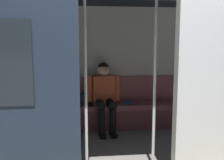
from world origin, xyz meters
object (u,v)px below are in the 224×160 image
handbag (80,99)px  book (129,102)px  grab_pole_far (155,81)px  train_car (110,45)px  grab_pole_door (86,82)px  bench_seat (108,110)px  person_seated (104,92)px

handbag → book: handbag is taller
handbag → grab_pole_far: size_ratio=0.12×
train_car → handbag: bearing=-66.3°
handbag → grab_pole_door: size_ratio=0.12×
handbag → grab_pole_door: grab_pole_door is taller
train_car → handbag: 1.42m
grab_pole_door → grab_pole_far: (-0.81, -0.01, 0.00)m
grab_pole_far → bench_seat: bearing=-74.8°
bench_seat → grab_pole_far: (-0.40, 1.48, 0.72)m
person_seated → book: (-0.44, -0.08, -0.21)m
handbag → book: size_ratio=1.18×
person_seated → book: size_ratio=5.31×
bench_seat → grab_pole_far: bearing=105.2°
book → bench_seat: bearing=26.3°
train_car → bench_seat: size_ratio=2.35×
person_seated → grab_pole_door: 1.53m
handbag → bench_seat: bearing=173.3°
person_seated → grab_pole_door: size_ratio=0.55×
book → grab_pole_far: size_ratio=0.10×
handbag → grab_pole_door: 1.64m
bench_seat → person_seated: size_ratio=2.33×
handbag → grab_pole_far: (-0.89, 1.54, 0.53)m
person_seated → handbag: bearing=-15.0°
book → grab_pole_far: bearing=113.3°
train_car → grab_pole_far: 0.84m
book → grab_pole_far: 1.63m
person_seated → book: bearing=-169.5°
bench_seat → handbag: bearing=-6.7°
train_car → grab_pole_door: 0.79m
train_car → grab_pole_door: (0.34, 0.58, -0.41)m
bench_seat → book: bearing=-175.6°
handbag → grab_pole_door: bearing=93.0°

